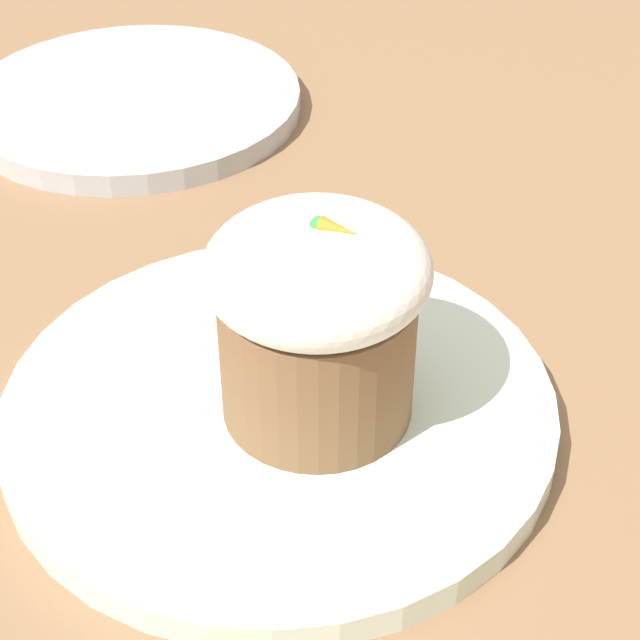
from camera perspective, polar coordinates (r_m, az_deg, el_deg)
The scene contains 5 objects.
ground_plane at distance 0.53m, azimuth -2.18°, elevation -5.30°, with size 4.00×4.00×0.00m, color #846042.
dessert_plate at distance 0.52m, azimuth -2.20°, elevation -4.69°, with size 0.27×0.27×0.02m.
carrot_cake at distance 0.48m, azimuth 0.00°, elevation 0.52°, with size 0.10×0.10×0.11m.
spoon at distance 0.51m, azimuth -4.19°, elevation -4.81°, with size 0.14×0.04×0.01m.
side_plate at distance 0.81m, azimuth -9.87°, elevation 11.43°, with size 0.24×0.24×0.02m.
Camera 1 is at (0.16, -0.35, 0.36)m, focal length 60.00 mm.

